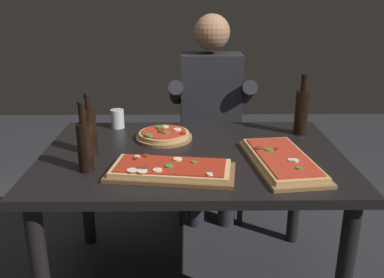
# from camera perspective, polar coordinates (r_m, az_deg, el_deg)

# --- Properties ---
(dining_table) EXTENTS (1.40, 0.96, 0.74)m
(dining_table) POSITION_cam_1_polar(r_m,az_deg,el_deg) (1.99, 0.02, -4.43)
(dining_table) COLOR black
(dining_table) RESTS_ON ground_plane
(pizza_rectangular_front) EXTENTS (0.55, 0.31, 0.05)m
(pizza_rectangular_front) POSITION_cam_1_polar(r_m,az_deg,el_deg) (1.72, -2.88, -4.21)
(pizza_rectangular_front) COLOR brown
(pizza_rectangular_front) RESTS_ON dining_table
(pizza_rectangular_left) EXTENTS (0.32, 0.56, 0.05)m
(pizza_rectangular_left) POSITION_cam_1_polar(r_m,az_deg,el_deg) (1.86, 12.22, -2.84)
(pizza_rectangular_left) COLOR olive
(pizza_rectangular_left) RESTS_ON dining_table
(pizza_round_far) EXTENTS (0.29, 0.29, 0.05)m
(pizza_round_far) POSITION_cam_1_polar(r_m,az_deg,el_deg) (2.13, -3.85, 0.51)
(pizza_round_far) COLOR olive
(pizza_round_far) RESTS_ON dining_table
(wine_bottle_dark) EXTENTS (0.06, 0.06, 0.30)m
(wine_bottle_dark) POSITION_cam_1_polar(r_m,az_deg,el_deg) (1.77, -14.46, -0.76)
(wine_bottle_dark) COLOR black
(wine_bottle_dark) RESTS_ON dining_table
(oil_bottle_amber) EXTENTS (0.07, 0.07, 0.32)m
(oil_bottle_amber) POSITION_cam_1_polar(r_m,az_deg,el_deg) (2.25, 14.76, 3.77)
(oil_bottle_amber) COLOR black
(oil_bottle_amber) RESTS_ON dining_table
(vinegar_bottle_green) EXTENTS (0.06, 0.06, 0.29)m
(vinegar_bottle_green) POSITION_cam_1_polar(r_m,az_deg,el_deg) (1.96, -13.85, 1.14)
(vinegar_bottle_green) COLOR black
(vinegar_bottle_green) RESTS_ON dining_table
(tumbler_near_camera) EXTENTS (0.07, 0.07, 0.10)m
(tumbler_near_camera) POSITION_cam_1_polar(r_m,az_deg,el_deg) (2.33, -10.16, 2.60)
(tumbler_near_camera) COLOR silver
(tumbler_near_camera) RESTS_ON dining_table
(diner_chair) EXTENTS (0.44, 0.44, 0.87)m
(diner_chair) POSITION_cam_1_polar(r_m,az_deg,el_deg) (2.85, 2.43, -0.33)
(diner_chair) COLOR black
(diner_chair) RESTS_ON ground_plane
(seated_diner) EXTENTS (0.53, 0.41, 1.33)m
(seated_diner) POSITION_cam_1_polar(r_m,az_deg,el_deg) (2.65, 2.65, 3.99)
(seated_diner) COLOR #23232D
(seated_diner) RESTS_ON ground_plane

